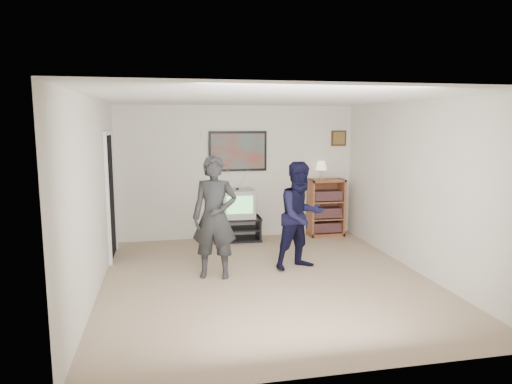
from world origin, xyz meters
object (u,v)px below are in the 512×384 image
object	(u,v)px
person_tall	(215,217)
person_short	(301,216)
crt_television	(237,204)
media_stand	(237,229)
bookshelf	(326,207)

from	to	relation	value
person_tall	person_short	distance (m)	1.31
crt_television	media_stand	bearing A→B (deg)	-177.86
bookshelf	person_short	world-z (taller)	person_short
crt_television	bookshelf	world-z (taller)	bookshelf
bookshelf	person_short	size ratio (longest dim) A/B	0.68
crt_television	person_tall	size ratio (longest dim) A/B	0.35
bookshelf	crt_television	bearing A→B (deg)	-178.36
person_tall	person_short	world-z (taller)	person_tall
media_stand	bookshelf	world-z (taller)	bookshelf
bookshelf	person_tall	bearing A→B (deg)	-139.98
person_tall	crt_television	bearing A→B (deg)	86.92
person_tall	person_short	xyz separation A→B (m)	(1.30, 0.14, -0.06)
crt_television	person_tall	xyz separation A→B (m)	(-0.64, -1.95, 0.17)
crt_television	person_short	world-z (taller)	person_short
media_stand	person_short	bearing A→B (deg)	-67.40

